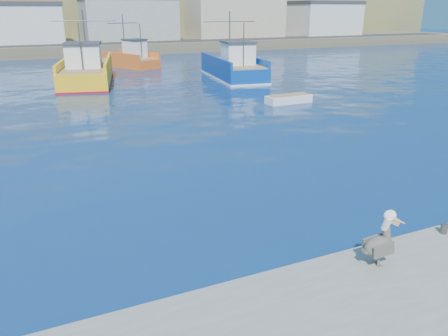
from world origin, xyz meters
name	(u,v)px	position (x,y,z in m)	size (l,w,h in m)	color
ground	(290,219)	(0.00, 0.00, 0.00)	(260.00, 260.00, 0.00)	#062150
dock_bollards	(380,246)	(0.60, -3.40, 0.65)	(36.20, 0.20, 0.30)	#4C4C4C
trawler_yellow_b	(87,71)	(-2.01, 32.28, 1.10)	(6.85, 13.02, 6.65)	yellow
trawler_blue	(234,68)	(12.00, 29.60, 1.04)	(5.55, 11.69, 6.51)	#073992
boat_orange	(131,58)	(4.59, 42.92, 1.02)	(6.04, 8.71, 6.06)	orange
skiff_mid	(289,100)	(10.34, 16.51, 0.24)	(3.55, 1.38, 0.76)	silver
pelican	(381,242)	(0.12, -3.89, 1.13)	(1.21, 0.56, 1.48)	#595451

